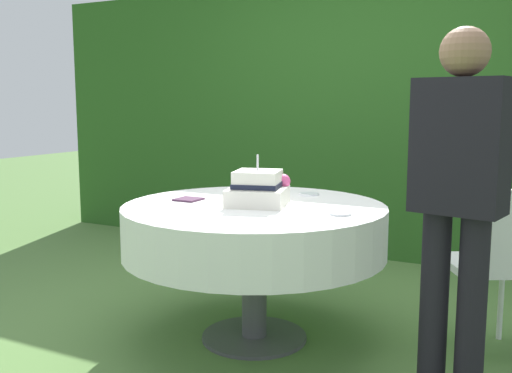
% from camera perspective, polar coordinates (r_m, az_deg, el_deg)
% --- Properties ---
extents(ground_plane, '(20.00, 20.00, 0.00)m').
position_cam_1_polar(ground_plane, '(3.38, -0.17, -14.46)').
color(ground_plane, '#547A3D').
extents(foliage_hedge, '(6.31, 0.62, 2.30)m').
position_cam_1_polar(foliage_hedge, '(5.23, 11.43, 6.38)').
color(foliage_hedge, '#28561E').
rests_on(foliage_hedge, ground_plane).
extents(cake_table, '(1.42, 1.42, 0.75)m').
position_cam_1_polar(cake_table, '(3.20, -0.17, -4.16)').
color(cake_table, '#4C4C51').
rests_on(cake_table, ground_plane).
extents(wedding_cake, '(0.37, 0.37, 0.27)m').
position_cam_1_polar(wedding_cake, '(3.15, 0.26, -0.26)').
color(wedding_cake, white).
rests_on(wedding_cake, cake_table).
extents(serving_plate_near, '(0.12, 0.12, 0.01)m').
position_cam_1_polar(serving_plate_near, '(3.51, 5.15, -0.73)').
color(serving_plate_near, white).
rests_on(serving_plate_near, cake_table).
extents(serving_plate_far, '(0.11, 0.11, 0.01)m').
position_cam_1_polar(serving_plate_far, '(2.92, 8.19, -2.60)').
color(serving_plate_far, white).
rests_on(serving_plate_far, cake_table).
extents(napkin_stack, '(0.14, 0.14, 0.01)m').
position_cam_1_polar(napkin_stack, '(3.33, -6.55, -1.24)').
color(napkin_stack, '#4C2D47').
rests_on(napkin_stack, cake_table).
extents(garden_chair, '(0.54, 0.54, 0.89)m').
position_cam_1_polar(garden_chair, '(3.20, 22.04, -6.22)').
color(garden_chair, white).
rests_on(garden_chair, ground_plane).
extents(standing_person, '(0.39, 0.26, 1.60)m').
position_cam_1_polar(standing_person, '(2.55, 18.96, -0.69)').
color(standing_person, black).
rests_on(standing_person, ground_plane).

